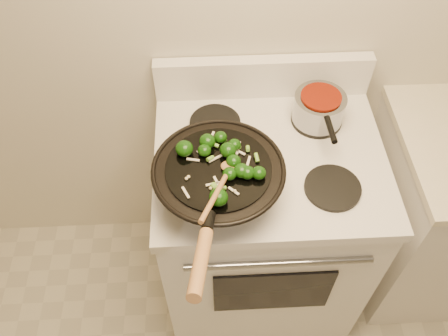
{
  "coord_description": "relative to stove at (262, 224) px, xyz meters",
  "views": [
    {
      "loc": [
        -0.36,
        0.16,
        2.14
      ],
      "look_at": [
        -0.32,
        1.04,
        1.03
      ],
      "focal_mm": 38.0,
      "sensor_mm": 36.0,
      "label": 1
    }
  ],
  "objects": [
    {
      "name": "wooden_spoon",
      "position": [
        -0.17,
        -0.23,
        0.61
      ],
      "size": [
        0.13,
        0.26,
        0.08
      ],
      "color": "#A77341",
      "rests_on": "wok"
    },
    {
      "name": "stirfry",
      "position": [
        -0.17,
        -0.15,
        0.6
      ],
      "size": [
        0.26,
        0.29,
        0.05
      ],
      "color": "#103708",
      "rests_on": "wok"
    },
    {
      "name": "wok",
      "position": [
        -0.18,
        -0.16,
        0.53
      ],
      "size": [
        0.4,
        0.66,
        0.26
      ],
      "color": "black",
      "rests_on": "stove"
    },
    {
      "name": "stove",
      "position": [
        0.0,
        0.0,
        0.0
      ],
      "size": [
        0.78,
        0.67,
        1.08
      ],
      "color": "white",
      "rests_on": "ground"
    },
    {
      "name": "saucepan",
      "position": [
        0.18,
        0.15,
        0.52
      ],
      "size": [
        0.18,
        0.29,
        0.1
      ],
      "color": "gray",
      "rests_on": "stove"
    }
  ]
}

